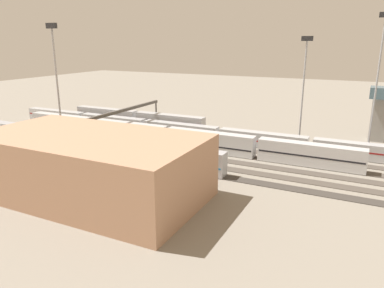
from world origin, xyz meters
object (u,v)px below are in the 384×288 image
object	(u,v)px
train_on_track_0	(137,119)
light_mast_0	(304,77)
train_on_track_1	(212,134)
control_tower	(380,110)
light_mast_2	(379,68)
maintenance_shed	(91,166)
train_on_track_3	(167,136)
train_on_track_6	(88,144)
train_on_track_4	(166,144)
light_mast_1	(56,75)
signal_gantry	(123,113)

from	to	relation	value
train_on_track_0	light_mast_0	distance (m)	52.98
train_on_track_1	control_tower	world-z (taller)	control_tower
control_tower	light_mast_2	bearing A→B (deg)	82.37
train_on_track_1	maintenance_shed	size ratio (longest dim) A/B	3.50
train_on_track_3	maintenance_shed	distance (m)	34.02
train_on_track_3	train_on_track_6	bearing A→B (deg)	47.58
train_on_track_6	train_on_track_1	xyz separation A→B (m)	(-22.25, -25.00, -0.54)
train_on_track_4	maintenance_shed	bearing A→B (deg)	92.97
light_mast_1	signal_gantry	xyz separation A→B (m)	(-5.03, -17.72, -11.53)
light_mast_1	control_tower	world-z (taller)	light_mast_1
light_mast_0	maintenance_shed	distance (m)	58.78
train_on_track_3	light_mast_2	size ratio (longest dim) A/B	2.89
train_on_track_3	light_mast_2	distance (m)	53.85
train_on_track_4	maintenance_shed	xyz separation A→B (m)	(-1.49, 28.66, 3.41)
maintenance_shed	light_mast_0	bearing A→B (deg)	-117.87
light_mast_0	train_on_track_1	bearing A→B (deg)	17.87
train_on_track_1	light_mast_2	distance (m)	43.90
maintenance_shed	train_on_track_3	bearing A→B (deg)	-83.35
train_on_track_4	light_mast_0	xyz separation A→B (m)	(-28.37, -22.18, 15.58)
train_on_track_3	maintenance_shed	world-z (taller)	maintenance_shed
light_mast_2	light_mast_0	bearing A→B (deg)	1.38
light_mast_2	train_on_track_4	bearing A→B (deg)	26.55
train_on_track_0	train_on_track_4	size ratio (longest dim) A/B	4.72
signal_gantry	control_tower	xyz separation A→B (m)	(-63.26, -30.55, 0.96)
train_on_track_4	maintenance_shed	size ratio (longest dim) A/B	0.25
train_on_track_3	light_mast_1	size ratio (longest dim) A/B	3.12
train_on_track_6	light_mast_2	world-z (taller)	light_mast_2
train_on_track_3	control_tower	world-z (taller)	control_tower
train_on_track_6	light_mast_1	distance (m)	17.58
train_on_track_6	signal_gantry	xyz separation A→B (m)	(0.18, -15.00, 5.05)
train_on_track_0	train_on_track_6	size ratio (longest dim) A/B	0.66
light_mast_0	signal_gantry	bearing A→B (deg)	21.03
train_on_track_1	signal_gantry	distance (m)	25.18
train_on_track_0	maintenance_shed	size ratio (longest dim) A/B	1.19
train_on_track_3	light_mast_0	distance (m)	38.38
light_mast_2	control_tower	world-z (taller)	light_mast_2
train_on_track_0	train_on_track_6	bearing A→B (deg)	101.70
signal_gantry	maintenance_shed	world-z (taller)	maintenance_shed
train_on_track_4	light_mast_2	bearing A→B (deg)	-153.45
maintenance_shed	control_tower	size ratio (longest dim) A/B	2.68
train_on_track_6	light_mast_2	size ratio (longest dim) A/B	2.16
maintenance_shed	control_tower	xyz separation A→B (m)	(-45.46, -64.21, 3.04)
train_on_track_4	train_on_track_1	size ratio (longest dim) A/B	0.07
train_on_track_0	train_on_track_1	distance (m)	28.90
train_on_track_0	control_tower	size ratio (longest dim) A/B	3.18
light_mast_1	train_on_track_3	bearing A→B (deg)	-136.85
train_on_track_0	signal_gantry	distance (m)	16.94
train_on_track_1	train_on_track_0	bearing A→B (deg)	-9.96
light_mast_0	light_mast_1	size ratio (longest dim) A/B	0.91
train_on_track_4	light_mast_0	bearing A→B (deg)	-141.98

